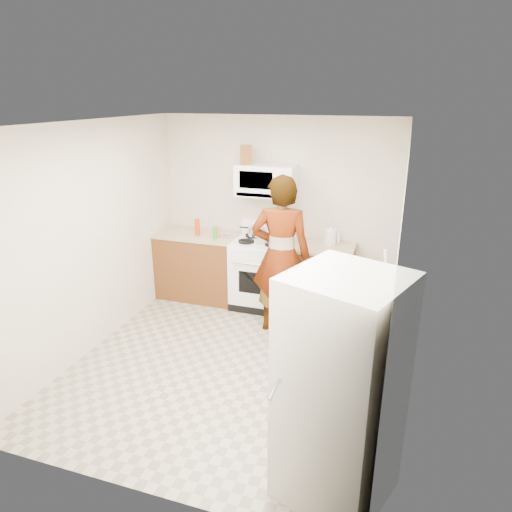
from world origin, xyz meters
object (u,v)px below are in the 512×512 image
at_px(fridge, 341,392).
at_px(kettle, 330,237).
at_px(gas_range, 263,272).
at_px(microwave, 266,180).
at_px(person, 281,256).
at_px(saucepan, 256,231).

relative_size(fridge, kettle, 8.88).
bearing_deg(gas_range, fridge, -63.09).
bearing_deg(gas_range, microwave, 90.00).
xyz_separation_m(gas_range, kettle, (0.87, 0.11, 0.55)).
distance_m(person, saucepan, 0.88).
bearing_deg(kettle, gas_range, -165.75).
relative_size(microwave, person, 0.40).
distance_m(kettle, saucepan, 1.00).
bearing_deg(saucepan, microwave, 6.99).
bearing_deg(microwave, kettle, -1.40).
bearing_deg(person, kettle, -132.01).
bearing_deg(kettle, fridge, -71.85).
height_order(microwave, fridge, microwave).
bearing_deg(person, fridge, 106.64).
relative_size(microwave, saucepan, 3.60).
bearing_deg(gas_range, person, -55.44).
bearing_deg(microwave, fridge, -64.11).
relative_size(microwave, kettle, 3.97).
distance_m(fridge, kettle, 2.98).
bearing_deg(fridge, saucepan, 139.02).
distance_m(person, kettle, 0.83).
xyz_separation_m(microwave, fridge, (1.43, -2.95, -0.85)).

